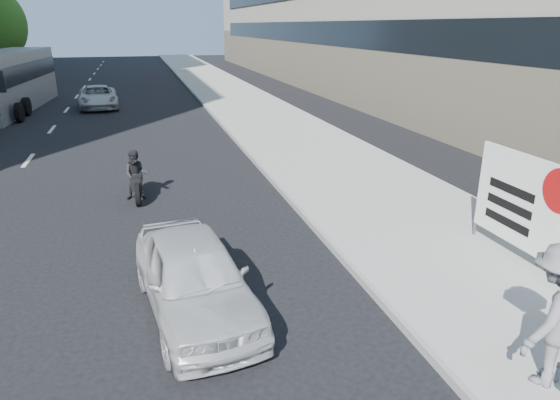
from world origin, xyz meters
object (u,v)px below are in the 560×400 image
object	(u,v)px
jogger	(556,316)
protest_banner	(529,205)
white_sedan_near	(194,276)
motorcycle	(137,177)
white_sedan_far	(98,97)
bus	(8,81)

from	to	relation	value
jogger	protest_banner	bearing A→B (deg)	-146.58
white_sedan_near	motorcycle	distance (m)	6.54
protest_banner	white_sedan_far	distance (m)	26.25
jogger	protest_banner	distance (m)	3.77
white_sedan_near	motorcycle	size ratio (longest dim) A/B	1.98
protest_banner	white_sedan_near	xyz separation A→B (m)	(-6.53, 0.18, -0.71)
bus	white_sedan_near	bearing A→B (deg)	-68.02
jogger	protest_banner	world-z (taller)	protest_banner
jogger	protest_banner	xyz separation A→B (m)	(2.20, 3.06, 0.25)
jogger	bus	bearing A→B (deg)	-87.58
jogger	white_sedan_near	size ratio (longest dim) A/B	0.49
jogger	motorcycle	world-z (taller)	jogger
jogger	white_sedan_near	bearing A→B (deg)	-57.62
motorcycle	jogger	bearing A→B (deg)	-58.05
protest_banner	white_sedan_far	world-z (taller)	protest_banner
bus	jogger	bearing A→B (deg)	-62.09
white_sedan_far	motorcycle	size ratio (longest dim) A/B	2.29
motorcycle	bus	world-z (taller)	bus
white_sedan_far	motorcycle	world-z (taller)	motorcycle
white_sedan_near	bus	distance (m)	26.17
jogger	white_sedan_near	world-z (taller)	jogger
white_sedan_far	white_sedan_near	bearing A→B (deg)	-87.00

